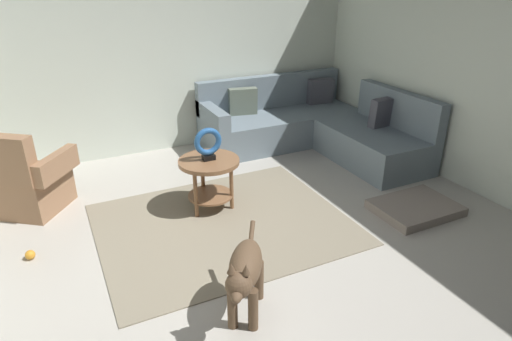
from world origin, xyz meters
name	(u,v)px	position (x,y,z in m)	size (l,w,h in m)	color
ground_plane	(239,274)	(0.00, 0.00, -0.05)	(6.00, 6.00, 0.10)	#B7B2A8
wall_back	(140,48)	(0.00, 2.94, 1.35)	(6.00, 0.12, 2.70)	silver
area_rug	(223,224)	(0.15, 0.70, 0.01)	(2.30, 1.90, 0.01)	gray
sectional_couch	(313,128)	(1.99, 2.01, 0.29)	(2.20, 2.25, 0.88)	slate
armchair	(25,182)	(-1.50, 1.80, 0.32)	(1.00, 0.96, 0.88)	#936B4C
side_table	(209,171)	(0.16, 1.05, 0.42)	(0.60, 0.60, 0.54)	brown
torus_sculpture	(208,143)	(0.16, 1.05, 0.71)	(0.28, 0.08, 0.33)	black
dog_bed_mat	(415,208)	(1.98, 0.08, 0.04)	(0.80, 0.60, 0.09)	gray
dog	(245,272)	(-0.17, -0.50, 0.38)	(0.50, 0.74, 0.63)	brown
dog_toy_ball	(30,255)	(-1.52, 0.90, 0.04)	(0.08, 0.08, 0.08)	orange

